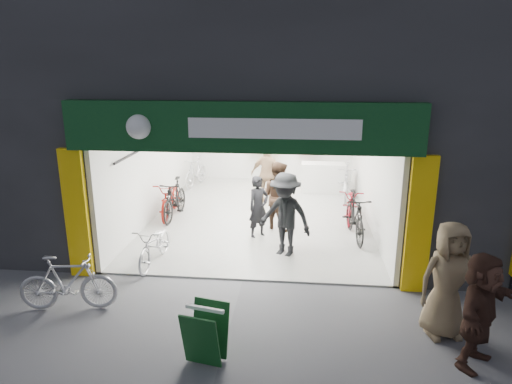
% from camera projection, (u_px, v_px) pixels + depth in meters
% --- Properties ---
extents(ground, '(60.00, 60.00, 0.00)m').
position_uv_depth(ground, '(243.00, 281.00, 8.99)').
color(ground, '#56565B').
rests_on(ground, ground).
extents(building, '(17.00, 10.27, 8.00)m').
position_uv_depth(building, '(298.00, 56.00, 12.49)').
color(building, '#232326').
rests_on(building, ground).
extents(bike_left_front, '(0.68, 1.69, 0.87)m').
position_uv_depth(bike_left_front, '(155.00, 245.00, 9.64)').
color(bike_left_front, silver).
rests_on(bike_left_front, ground).
extents(bike_left_midfront, '(0.60, 1.87, 1.11)m').
position_uv_depth(bike_left_midfront, '(175.00, 199.00, 12.42)').
color(bike_left_midfront, black).
rests_on(bike_left_midfront, ground).
extents(bike_left_midback, '(0.81, 1.98, 1.02)m').
position_uv_depth(bike_left_midback, '(170.00, 199.00, 12.64)').
color(bike_left_midback, maroon).
rests_on(bike_left_midback, ground).
extents(bike_left_back, '(0.80, 1.80, 1.04)m').
position_uv_depth(bike_left_back, '(196.00, 172.00, 15.63)').
color(bike_left_back, '#BBBBC0').
rests_on(bike_left_back, ground).
extents(bike_right_front, '(0.73, 1.96, 1.15)m').
position_uv_depth(bike_right_front, '(355.00, 216.00, 10.99)').
color(bike_right_front, black).
rests_on(bike_right_front, ground).
extents(bike_right_mid, '(0.87, 1.85, 0.93)m').
position_uv_depth(bike_right_mid, '(351.00, 204.00, 12.31)').
color(bike_right_mid, maroon).
rests_on(bike_right_mid, ground).
extents(bike_right_back, '(0.76, 1.95, 1.14)m').
position_uv_depth(bike_right_back, '(346.00, 182.00, 14.16)').
color(bike_right_back, '#B4B4B9').
rests_on(bike_right_back, ground).
extents(parked_bike, '(1.73, 0.71, 1.01)m').
position_uv_depth(parked_bike, '(68.00, 283.00, 7.84)').
color(parked_bike, '#B4B4B9').
rests_on(parked_bike, ground).
extents(customer_a, '(0.67, 0.65, 1.55)m').
position_uv_depth(customer_a, '(258.00, 207.00, 11.00)').
color(customer_a, black).
rests_on(customer_a, ground).
extents(customer_b, '(1.09, 1.04, 1.78)m').
position_uv_depth(customer_b, '(278.00, 196.00, 11.54)').
color(customer_b, '#352218').
rests_on(customer_b, ground).
extents(customer_c, '(1.41, 1.16, 1.89)m').
position_uv_depth(customer_c, '(285.00, 215.00, 9.91)').
color(customer_c, black).
rests_on(customer_c, ground).
extents(customer_d, '(1.15, 0.74, 1.81)m').
position_uv_depth(customer_d, '(268.00, 175.00, 13.65)').
color(customer_d, '#9B7A5A').
rests_on(customer_d, ground).
extents(pedestrian_near, '(1.01, 0.76, 1.87)m').
position_uv_depth(pedestrian_near, '(448.00, 280.00, 6.99)').
color(pedestrian_near, olive).
rests_on(pedestrian_near, ground).
extents(pedestrian_far, '(1.37, 1.55, 1.70)m').
position_uv_depth(pedestrian_far, '(480.00, 311.00, 6.30)').
color(pedestrian_far, '#39221A').
rests_on(pedestrian_far, ground).
extents(sandwich_board, '(0.65, 0.66, 0.85)m').
position_uv_depth(sandwich_board, '(206.00, 333.00, 6.44)').
color(sandwich_board, '#0F3F18').
rests_on(sandwich_board, ground).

